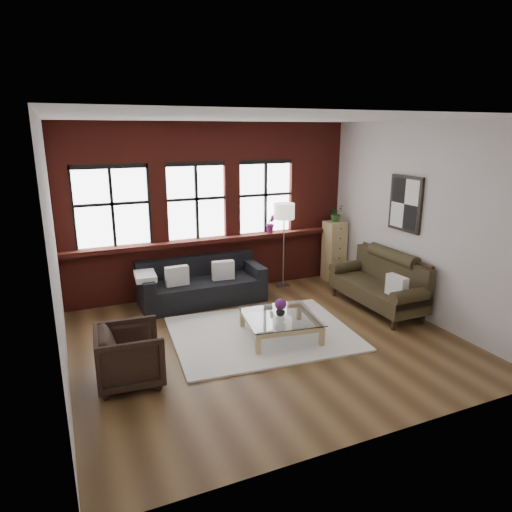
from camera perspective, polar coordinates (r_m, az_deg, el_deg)
name	(u,v)px	position (r m, az deg, el deg)	size (l,w,h in m)	color
floor	(266,340)	(6.97, 1.25, -10.47)	(5.50, 5.50, 0.00)	#50351D
ceiling	(267,118)	(6.27, 1.42, 16.87)	(5.50, 5.50, 0.00)	white
wall_back	(211,209)	(8.72, -5.64, 5.83)	(5.50, 5.50, 0.00)	beige
wall_front	(380,292)	(4.38, 15.27, -4.34)	(5.50, 5.50, 0.00)	beige
wall_left	(55,257)	(5.86, -23.86, -0.15)	(5.00, 5.00, 0.00)	beige
wall_right	(418,221)	(7.97, 19.62, 4.10)	(5.00, 5.00, 0.00)	beige
brick_backwall	(212,210)	(8.66, -5.52, 5.77)	(5.50, 0.12, 3.20)	maroon
sill_ledge	(214,240)	(8.69, -5.24, 2.04)	(5.50, 0.30, 0.08)	maroon
window_left	(112,208)	(8.28, -17.54, 5.73)	(1.38, 0.10, 1.50)	black
window_mid	(196,203)	(8.56, -7.49, 6.62)	(1.38, 0.10, 1.50)	black
window_right	(265,198)	(9.04, 1.12, 7.21)	(1.38, 0.10, 1.50)	black
wall_poster	(406,204)	(8.12, 18.19, 6.22)	(0.05, 0.74, 0.94)	black
shag_rug	(262,333)	(7.15, 0.77, -9.62)	(2.72, 2.13, 0.03)	silver
dark_sofa	(202,281)	(8.33, -6.76, -3.14)	(2.23, 0.90, 0.81)	black
pillow_a	(177,276)	(8.07, -9.84, -2.47)	(0.40, 0.14, 0.34)	silver
pillow_b	(223,270)	(8.29, -4.14, -1.77)	(0.40, 0.14, 0.34)	silver
vintage_settee	(377,281)	(8.21, 14.88, -3.01)	(0.86, 1.94, 1.03)	#2E2615
pillow_settee	(397,286)	(7.70, 17.18, -3.59)	(0.14, 0.38, 0.34)	silver
armchair	(130,355)	(5.95, -15.47, -11.90)	(0.78, 0.80, 0.73)	black
coffee_table	(280,327)	(7.00, 3.05, -8.80)	(1.08, 1.08, 0.36)	tan
vase	(280,311)	(6.90, 3.08, -6.88)	(0.14, 0.14, 0.15)	#B2B2B2
flowers	(281,304)	(6.86, 3.09, -6.03)	(0.18, 0.18, 0.18)	#67256C
drawer_chest	(334,251)	(9.62, 9.72, 0.63)	(0.38, 0.38, 1.25)	tan
potted_plant_top	(336,213)	(9.45, 9.94, 5.29)	(0.31, 0.27, 0.34)	#2D5923
floor_lamp	(284,242)	(9.00, 3.48, 1.74)	(0.40, 0.40, 1.84)	#A5A5A8
sill_plant	(271,223)	(9.04, 1.88, 4.11)	(0.21, 0.17, 0.38)	#67256C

